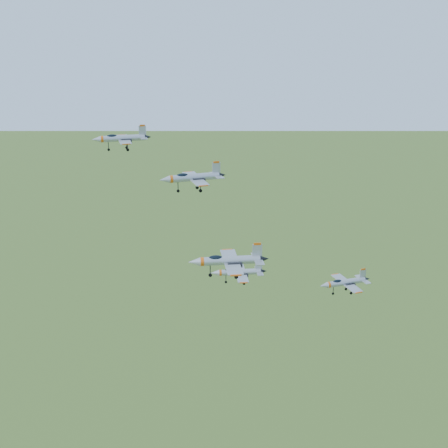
{
  "coord_description": "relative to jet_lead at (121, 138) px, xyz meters",
  "views": [
    {
      "loc": [
        -10.53,
        -115.72,
        182.16
      ],
      "look_at": [
        -0.63,
        -1.71,
        143.0
      ],
      "focal_mm": 50.0,
      "sensor_mm": 36.0,
      "label": 1
    }
  ],
  "objects": [
    {
      "name": "jet_lead",
      "position": [
        0.0,
        0.0,
        0.0
      ],
      "size": [
        12.4,
        10.37,
        3.32
      ],
      "rotation": [
        0.0,
        0.0,
        0.16
      ],
      "color": "#979CA2"
    },
    {
      "name": "jet_left_low",
      "position": [
        24.18,
        -5.47,
        -28.85
      ],
      "size": [
        12.39,
        10.17,
        3.32
      ],
      "rotation": [
        0.0,
        0.0,
        0.01
      ],
      "color": "#979CA2"
    },
    {
      "name": "jet_left_high",
      "position": [
        14.36,
        -10.59,
        -5.99
      ],
      "size": [
        13.54,
        11.44,
        3.65
      ],
      "rotation": [
        0.0,
        0.0,
        0.23
      ],
      "color": "#979CA2"
    },
    {
      "name": "jet_right_low",
      "position": [
        41.58,
        -26.87,
        -22.39
      ],
      "size": [
        10.34,
        8.76,
        2.8
      ],
      "rotation": [
        0.0,
        0.0,
        0.25
      ],
      "color": "#979CA2"
    },
    {
      "name": "jet_right_high",
      "position": [
        18.95,
        -36.94,
        -13.11
      ],
      "size": [
        13.22,
        10.88,
        3.54
      ],
      "rotation": [
        0.0,
        0.0,
        0.03
      ],
      "color": "#979CA2"
    }
  ]
}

